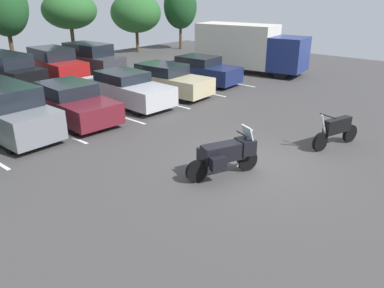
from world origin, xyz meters
TOP-DOWN VIEW (x-y plane):
  - ground at (0.00, 0.00)m, footprint 44.00×44.00m
  - motorcycle_touring at (-1.03, 0.26)m, footprint 2.15×1.30m
  - motorcycle_second at (3.14, -1.26)m, footprint 2.07×0.84m
  - parking_stripes at (-2.19, 7.89)m, footprint 21.89×5.19m
  - car_grey at (-3.53, 8.26)m, footprint 1.83×4.87m
  - car_maroon at (-1.04, 7.97)m, footprint 2.21×4.80m
  - car_silver at (1.93, 8.00)m, footprint 2.05×4.81m
  - car_champagne at (4.43, 7.87)m, footprint 2.04×4.64m
  - car_navy at (7.52, 8.21)m, footprint 2.06×4.53m
  - car_far_black at (-0.43, 14.78)m, footprint 2.05×4.93m
  - car_far_red at (2.30, 14.68)m, footprint 2.14×4.50m
  - car_far_charcoal at (5.01, 15.02)m, footprint 1.99×4.39m
  - box_truck at (11.95, 7.95)m, footprint 3.17×7.21m
  - tree_far_right at (13.08, 19.75)m, footprint 4.15×4.15m
  - tree_center_left at (16.85, 18.20)m, footprint 2.87×2.87m
  - tree_right at (2.25, 19.56)m, footprint 2.78×2.78m
  - tree_far_left at (7.04, 20.02)m, footprint 3.87×3.87m

SIDE VIEW (x-z plane):
  - ground at x=0.00m, z-range -0.10..0.00m
  - parking_stripes at x=-2.19m, z-range 0.00..0.01m
  - motorcycle_second at x=3.14m, z-range -0.05..1.21m
  - motorcycle_touring at x=-1.03m, z-range -0.03..1.36m
  - car_navy at x=7.52m, z-range -0.02..1.47m
  - car_maroon at x=-1.04m, z-range -0.03..1.48m
  - car_silver at x=1.93m, z-range -0.01..1.48m
  - car_champagne at x=4.43m, z-range -0.02..1.50m
  - car_far_red at x=2.30m, z-range -0.03..1.89m
  - car_grey at x=-3.53m, z-range 0.00..1.86m
  - car_far_charcoal at x=5.01m, z-range 0.00..1.87m
  - car_far_black at x=-0.43m, z-range 0.00..1.93m
  - box_truck at x=11.95m, z-range 0.08..3.03m
  - tree_far_right at x=13.08m, z-range 0.79..5.57m
  - tree_far_left at x=7.04m, z-range 1.13..6.05m
  - tree_center_left at x=16.85m, z-range 0.86..6.34m
  - tree_right at x=2.25m, z-range 1.08..6.89m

